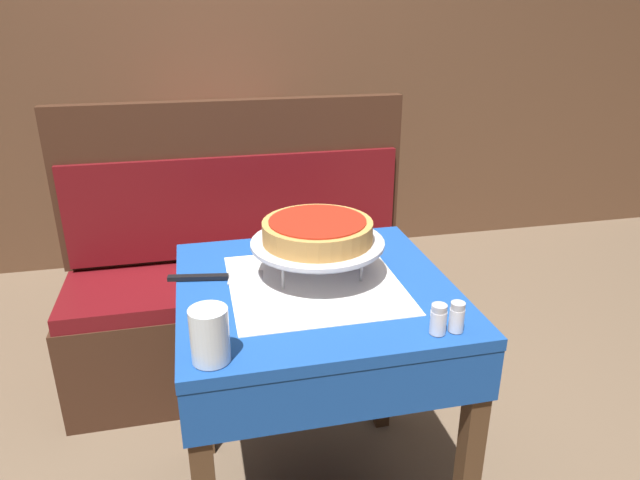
{
  "coord_description": "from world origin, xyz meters",
  "views": [
    {
      "loc": [
        -0.28,
        -1.31,
        1.45
      ],
      "look_at": [
        0.02,
        0.02,
        0.89
      ],
      "focal_mm": 32.0,
      "sensor_mm": 36.0,
      "label": 1
    }
  ],
  "objects_px": {
    "dining_table_front": "(315,320)",
    "dining_table_rear": "(223,173)",
    "booth_bench": "(245,301)",
    "condiment_caddy": "(203,141)",
    "pepper_shaker": "(457,317)",
    "deep_dish_pizza": "(317,231)",
    "pizza_pan_stand": "(317,244)",
    "pizza_server": "(218,277)",
    "salt_shaker": "(438,319)",
    "water_glass_near": "(210,335)"
  },
  "relations": [
    {
      "from": "pepper_shaker",
      "to": "condiment_caddy",
      "type": "distance_m",
      "value": 1.98
    },
    {
      "from": "pizza_pan_stand",
      "to": "pizza_server",
      "type": "distance_m",
      "value": 0.28
    },
    {
      "from": "pizza_pan_stand",
      "to": "dining_table_front",
      "type": "bearing_deg",
      "value": -110.4
    },
    {
      "from": "water_glass_near",
      "to": "deep_dish_pizza",
      "type": "bearing_deg",
      "value": 48.83
    },
    {
      "from": "pizza_pan_stand",
      "to": "pizza_server",
      "type": "bearing_deg",
      "value": 172.5
    },
    {
      "from": "dining_table_front",
      "to": "water_glass_near",
      "type": "distance_m",
      "value": 0.44
    },
    {
      "from": "booth_bench",
      "to": "pepper_shaker",
      "type": "relative_size",
      "value": 19.62
    },
    {
      "from": "dining_table_front",
      "to": "pepper_shaker",
      "type": "distance_m",
      "value": 0.42
    },
    {
      "from": "dining_table_front",
      "to": "pizza_pan_stand",
      "type": "relative_size",
      "value": 2.19
    },
    {
      "from": "dining_table_rear",
      "to": "condiment_caddy",
      "type": "relative_size",
      "value": 4.57
    },
    {
      "from": "pizza_pan_stand",
      "to": "salt_shaker",
      "type": "xyz_separation_m",
      "value": [
        0.2,
        -0.35,
        -0.06
      ]
    },
    {
      "from": "booth_bench",
      "to": "water_glass_near",
      "type": "xyz_separation_m",
      "value": [
        -0.15,
        -1.06,
        0.5
      ]
    },
    {
      "from": "deep_dish_pizza",
      "to": "pizza_server",
      "type": "xyz_separation_m",
      "value": [
        -0.26,
        0.03,
        -0.12
      ]
    },
    {
      "from": "dining_table_front",
      "to": "deep_dish_pizza",
      "type": "bearing_deg",
      "value": 69.6
    },
    {
      "from": "pepper_shaker",
      "to": "deep_dish_pizza",
      "type": "bearing_deg",
      "value": 124.57
    },
    {
      "from": "booth_bench",
      "to": "water_glass_near",
      "type": "bearing_deg",
      "value": -98.2
    },
    {
      "from": "water_glass_near",
      "to": "booth_bench",
      "type": "bearing_deg",
      "value": 81.8
    },
    {
      "from": "dining_table_rear",
      "to": "booth_bench",
      "type": "xyz_separation_m",
      "value": [
        0.01,
        -0.77,
        -0.33
      ]
    },
    {
      "from": "booth_bench",
      "to": "pizza_server",
      "type": "height_order",
      "value": "booth_bench"
    },
    {
      "from": "pizza_server",
      "to": "salt_shaker",
      "type": "bearing_deg",
      "value": -39.79
    },
    {
      "from": "dining_table_front",
      "to": "pepper_shaker",
      "type": "xyz_separation_m",
      "value": [
        0.26,
        -0.3,
        0.14
      ]
    },
    {
      "from": "dining_table_front",
      "to": "pizza_server",
      "type": "distance_m",
      "value": 0.28
    },
    {
      "from": "deep_dish_pizza",
      "to": "condiment_caddy",
      "type": "height_order",
      "value": "condiment_caddy"
    },
    {
      "from": "dining_table_rear",
      "to": "salt_shaker",
      "type": "xyz_separation_m",
      "value": [
        0.36,
        -1.83,
        0.15
      ]
    },
    {
      "from": "pepper_shaker",
      "to": "water_glass_near",
      "type": "bearing_deg",
      "value": 179.43
    },
    {
      "from": "salt_shaker",
      "to": "pepper_shaker",
      "type": "distance_m",
      "value": 0.04
    },
    {
      "from": "dining_table_rear",
      "to": "pizza_pan_stand",
      "type": "bearing_deg",
      "value": -83.83
    },
    {
      "from": "dining_table_rear",
      "to": "deep_dish_pizza",
      "type": "bearing_deg",
      "value": -83.83
    },
    {
      "from": "dining_table_front",
      "to": "dining_table_rear",
      "type": "bearing_deg",
      "value": 95.3
    },
    {
      "from": "booth_bench",
      "to": "salt_shaker",
      "type": "distance_m",
      "value": 1.22
    },
    {
      "from": "condiment_caddy",
      "to": "water_glass_near",
      "type": "bearing_deg",
      "value": -91.61
    },
    {
      "from": "dining_table_rear",
      "to": "pepper_shaker",
      "type": "bearing_deg",
      "value": -77.7
    },
    {
      "from": "pepper_shaker",
      "to": "pizza_server",
      "type": "bearing_deg",
      "value": 142.77
    },
    {
      "from": "salt_shaker",
      "to": "pepper_shaker",
      "type": "bearing_deg",
      "value": 0.0
    },
    {
      "from": "dining_table_front",
      "to": "pepper_shaker",
      "type": "height_order",
      "value": "pepper_shaker"
    },
    {
      "from": "deep_dish_pizza",
      "to": "pizza_server",
      "type": "height_order",
      "value": "deep_dish_pizza"
    },
    {
      "from": "deep_dish_pizza",
      "to": "pizza_server",
      "type": "relative_size",
      "value": 1.14
    },
    {
      "from": "dining_table_rear",
      "to": "pizza_server",
      "type": "relative_size",
      "value": 3.03
    },
    {
      "from": "pizza_server",
      "to": "pepper_shaker",
      "type": "xyz_separation_m",
      "value": [
        0.5,
        -0.38,
        0.03
      ]
    },
    {
      "from": "deep_dish_pizza",
      "to": "water_glass_near",
      "type": "bearing_deg",
      "value": -131.17
    },
    {
      "from": "water_glass_near",
      "to": "pepper_shaker",
      "type": "relative_size",
      "value": 1.67
    },
    {
      "from": "booth_bench",
      "to": "condiment_caddy",
      "type": "xyz_separation_m",
      "value": [
        -0.1,
        0.85,
        0.48
      ]
    },
    {
      "from": "salt_shaker",
      "to": "dining_table_rear",
      "type": "bearing_deg",
      "value": 100.98
    },
    {
      "from": "dining_table_rear",
      "to": "deep_dish_pizza",
      "type": "height_order",
      "value": "deep_dish_pizza"
    },
    {
      "from": "water_glass_near",
      "to": "condiment_caddy",
      "type": "height_order",
      "value": "condiment_caddy"
    },
    {
      "from": "pizza_server",
      "to": "pepper_shaker",
      "type": "distance_m",
      "value": 0.63
    },
    {
      "from": "dining_table_rear",
      "to": "deep_dish_pizza",
      "type": "xyz_separation_m",
      "value": [
        0.16,
        -1.49,
        0.24
      ]
    },
    {
      "from": "dining_table_front",
      "to": "salt_shaker",
      "type": "relative_size",
      "value": 11.07
    },
    {
      "from": "booth_bench",
      "to": "condiment_caddy",
      "type": "relative_size",
      "value": 8.18
    },
    {
      "from": "dining_table_front",
      "to": "salt_shaker",
      "type": "height_order",
      "value": "salt_shaker"
    }
  ]
}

